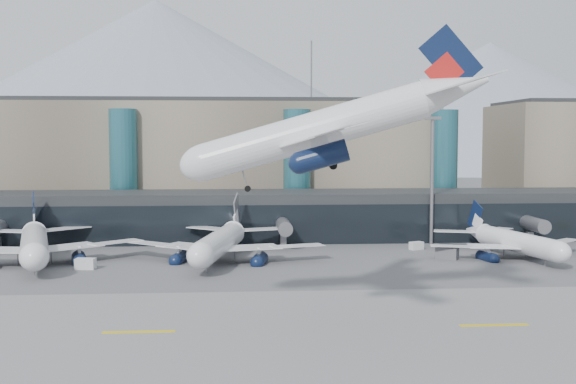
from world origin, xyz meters
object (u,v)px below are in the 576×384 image
(jet_parked_right, at_px, (508,234))
(veh_g, at_px, (449,255))
(jet_parked_mid, at_px, (223,233))
(veh_c, at_px, (447,253))
(lightmast_mid, at_px, (432,173))
(veh_d, at_px, (416,246))
(jet_parked_left, at_px, (34,234))
(veh_a, at_px, (85,264))
(hero_jet, at_px, (343,116))

(jet_parked_right, height_order, veh_g, jet_parked_right)
(jet_parked_mid, xyz_separation_m, veh_c, (39.42, -2.66, -3.53))
(lightmast_mid, distance_m, veh_d, 16.11)
(jet_parked_left, relative_size, jet_parked_right, 1.21)
(jet_parked_mid, bearing_deg, veh_g, -81.84)
(jet_parked_left, bearing_deg, jet_parked_mid, -105.18)
(veh_a, xyz_separation_m, veh_c, (61.65, 5.43, 0.17))
(jet_parked_mid, distance_m, veh_a, 23.95)
(hero_jet, relative_size, jet_parked_mid, 0.98)
(jet_parked_left, relative_size, veh_c, 10.32)
(lightmast_mid, bearing_deg, veh_a, -159.71)
(veh_c, relative_size, veh_d, 1.45)
(lightmast_mid, bearing_deg, veh_c, -96.71)
(jet_parked_left, bearing_deg, veh_a, -143.39)
(veh_c, bearing_deg, lightmast_mid, 115.44)
(veh_a, bearing_deg, lightmast_mid, 27.26)
(jet_parked_mid, distance_m, jet_parked_right, 51.27)
(jet_parked_left, relative_size, jet_parked_mid, 1.04)
(jet_parked_mid, xyz_separation_m, veh_d, (36.73, 8.46, -3.84))
(hero_jet, distance_m, veh_a, 57.65)
(lightmast_mid, relative_size, veh_a, 8.11)
(veh_c, xyz_separation_m, veh_g, (0.65, 0.77, -0.44))
(lightmast_mid, height_order, veh_c, lightmast_mid)
(veh_a, height_order, veh_c, veh_c)
(lightmast_mid, height_order, veh_g, lightmast_mid)
(veh_c, distance_m, veh_g, 1.10)
(lightmast_mid, bearing_deg, hero_jet, -113.80)
(veh_g, bearing_deg, jet_parked_mid, -146.18)
(hero_jet, xyz_separation_m, jet_parked_left, (-46.77, 46.42, -19.05))
(jet_parked_left, height_order, veh_d, jet_parked_left)
(lightmast_mid, bearing_deg, jet_parked_left, -168.20)
(jet_parked_left, bearing_deg, veh_c, -107.27)
(veh_a, bearing_deg, jet_parked_left, 148.72)
(lightmast_mid, distance_m, veh_a, 69.34)
(jet_parked_right, distance_m, veh_d, 17.23)
(veh_c, bearing_deg, veh_d, 135.72)
(hero_jet, relative_size, veh_a, 11.70)
(jet_parked_mid, relative_size, veh_c, 9.92)
(veh_c, relative_size, veh_g, 1.80)
(veh_a, distance_m, veh_d, 61.25)
(veh_d, distance_m, veh_g, 10.87)
(jet_parked_right, bearing_deg, veh_d, 47.08)
(hero_jet, xyz_separation_m, jet_parked_right, (37.02, 46.18, -19.86))
(lightmast_mid, relative_size, veh_g, 12.17)
(hero_jet, relative_size, veh_g, 17.55)
(veh_a, distance_m, veh_c, 61.89)
(lightmast_mid, relative_size, jet_parked_right, 0.79)
(hero_jet, bearing_deg, veh_a, 140.57)
(jet_parked_mid, xyz_separation_m, veh_g, (40.07, -1.88, -3.97))
(jet_parked_mid, bearing_deg, veh_d, -66.17)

